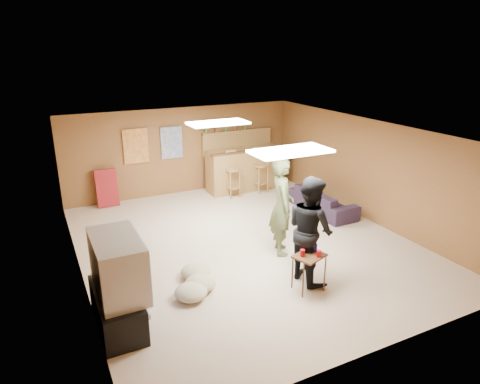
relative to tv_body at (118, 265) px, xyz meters
name	(u,v)px	position (x,y,z in m)	size (l,w,h in m)	color
ground	(245,243)	(2.65, 1.50, -0.90)	(7.00, 7.00, 0.00)	#C1AC93
ceiling	(245,132)	(2.65, 1.50, 1.30)	(6.00, 7.00, 0.02)	silver
wall_back	(183,151)	(2.65, 5.00, 0.20)	(6.00, 0.02, 2.20)	brown
wall_front	(380,276)	(2.65, -2.00, 0.20)	(6.00, 0.02, 2.20)	brown
wall_left	(75,217)	(-0.35, 1.50, 0.20)	(0.02, 7.00, 2.20)	brown
wall_right	(368,170)	(5.65, 1.50, 0.20)	(0.02, 7.00, 2.20)	brown
tv_stand	(117,309)	(-0.07, 0.00, -0.65)	(0.55, 1.30, 0.50)	black
dvd_box	(134,311)	(0.15, 0.00, -0.75)	(0.35, 0.50, 0.08)	#B2B2B7
tv_body	(118,265)	(0.00, 0.00, 0.00)	(0.60, 1.10, 0.80)	#B2B2B7
tv_screen	(141,261)	(0.31, 0.00, 0.00)	(0.02, 0.95, 0.65)	navy
bar_counter	(245,169)	(4.15, 4.45, -0.35)	(2.00, 0.60, 1.10)	olive
bar_lip	(249,151)	(4.15, 4.20, 0.20)	(2.10, 0.12, 0.05)	#452816
bar_shelf	(237,131)	(4.15, 4.90, 0.60)	(2.00, 0.18, 0.05)	olive
bar_backing	(237,142)	(4.15, 4.92, 0.30)	(2.00, 0.14, 0.60)	olive
poster_left	(136,146)	(1.45, 4.96, 0.45)	(0.60, 0.03, 0.85)	#BF3F26
poster_right	(172,143)	(2.35, 4.96, 0.45)	(0.55, 0.03, 0.80)	#334C99
folding_chair_stack	(107,188)	(0.65, 4.80, -0.45)	(0.50, 0.14, 0.90)	maroon
ceiling_panel_front	(291,151)	(2.65, 0.00, 1.27)	(1.20, 0.60, 0.04)	white
ceiling_panel_back	(218,123)	(2.65, 2.70, 1.27)	(1.20, 0.60, 0.04)	white
person_olive	(282,206)	(3.09, 0.89, 0.01)	(0.66, 0.43, 1.81)	#525D36
person_black	(310,229)	(2.99, -0.13, -0.02)	(0.86, 0.67, 1.76)	black
sofa	(323,201)	(5.04, 2.22, -0.64)	(1.79, 0.70, 0.52)	black
tray_table	(309,272)	(2.79, -0.42, -0.60)	(0.46, 0.37, 0.60)	#452816
cup_red_near	(302,253)	(2.68, -0.39, -0.24)	(0.08, 0.08, 0.11)	#AA0B0E
cup_red_far	(319,254)	(2.89, -0.53, -0.24)	(0.07, 0.07, 0.10)	#AA0B0E
cup_blue	(314,247)	(2.94, -0.33, -0.24)	(0.09, 0.09, 0.12)	navy
bar_stool_left	(233,176)	(3.62, 4.06, -0.35)	(0.35, 0.35, 1.09)	olive
bar_stool_right	(261,169)	(4.44, 4.08, -0.28)	(0.39, 0.39, 1.25)	olive
cushion_near_tv	(191,292)	(1.05, 0.15, -0.79)	(0.50, 0.50, 0.23)	tan
cushion_mid	(196,271)	(1.34, 0.71, -0.79)	(0.49, 0.49, 0.22)	tan
cushion_far	(200,284)	(1.27, 0.32, -0.79)	(0.49, 0.49, 0.22)	tan
bottle_row	(226,126)	(3.81, 4.88, 0.75)	(1.20, 0.08, 0.26)	#3F7233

